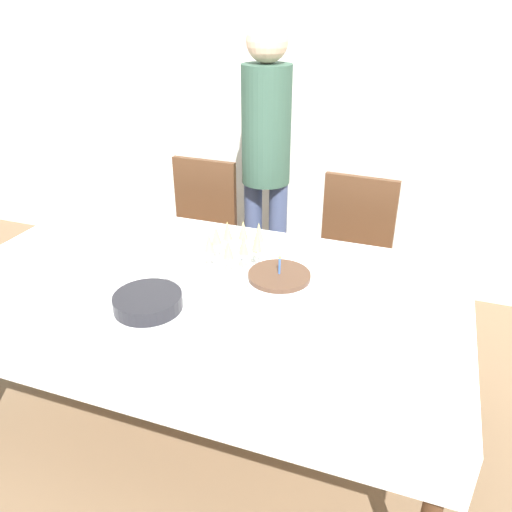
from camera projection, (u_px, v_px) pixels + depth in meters
name	position (u px, v px, depth m)	size (l,w,h in m)	color
ground_plane	(211.00, 420.00, 2.39)	(12.00, 12.00, 0.00)	brown
wall_back	(308.00, 79.00, 3.10)	(8.00, 0.05, 2.70)	silver
dining_table	(204.00, 302.00, 2.08)	(2.07, 1.13, 0.77)	white
dining_chair_far_left	(199.00, 234.00, 3.02)	(0.43, 0.43, 0.96)	#51331E
dining_chair_far_right	(351.00, 258.00, 2.74)	(0.45, 0.45, 0.96)	#51331E
birthday_cake	(279.00, 287.00, 1.88)	(0.23, 0.23, 0.19)	white
champagne_tray	(236.00, 247.00, 2.10)	(0.32, 0.32, 0.18)	silver
plate_stack_main	(148.00, 302.00, 1.84)	(0.25, 0.25, 0.06)	black
plate_stack_dessert	(187.00, 276.00, 2.02)	(0.18, 0.18, 0.05)	white
cake_knife	(279.00, 338.00, 1.69)	(0.30, 0.09, 0.00)	silver
fork_pile	(85.00, 287.00, 1.98)	(0.17, 0.07, 0.02)	silver
napkin_pile	(101.00, 272.00, 2.09)	(0.15, 0.15, 0.01)	pink
person_standing	(266.00, 147.00, 2.86)	(0.28, 0.28, 1.71)	#3F4C72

